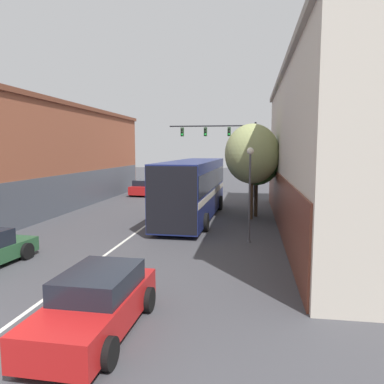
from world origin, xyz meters
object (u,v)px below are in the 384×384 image
street_lamp (250,187)px  street_tree_far (252,154)px  parked_car_left_mid (146,188)px  hatchback_foreground (96,304)px  bus (193,186)px  street_tree_near (257,158)px  traffic_signal_gantry (226,142)px

street_lamp → street_tree_far: 6.06m
parked_car_left_mid → street_lamp: (9.82, -16.75, 1.93)m
hatchback_foreground → street_lamp: bearing=-19.7°
bus → street_tree_near: size_ratio=2.15×
street_lamp → street_tree_near: (0.38, 6.95, 1.13)m
hatchback_foreground → street_tree_far: bearing=-12.2°
parked_car_left_mid → street_lamp: 19.51m
street_tree_far → street_lamp: bearing=-90.8°
bus → traffic_signal_gantry: traffic_signal_gantry is taller
bus → hatchback_foreground: bus is taller
street_tree_far → street_tree_near: bearing=74.0°
street_tree_near → bus: bearing=-161.2°
bus → parked_car_left_mid: size_ratio=2.81×
street_tree_near → street_tree_far: street_tree_far is taller
parked_car_left_mid → bus: bearing=-145.4°
parked_car_left_mid → street_tree_near: bearing=-128.7°
bus → street_lamp: size_ratio=2.67×
hatchback_foreground → street_lamp: size_ratio=0.99×
parked_car_left_mid → street_lamp: street_lamp is taller
parked_car_left_mid → traffic_signal_gantry: bearing=-85.0°
street_lamp → traffic_signal_gantry: bearing=97.5°
parked_car_left_mid → street_tree_near: size_ratio=0.77×
parked_car_left_mid → street_tree_near: street_tree_near is taller
parked_car_left_mid → traffic_signal_gantry: (7.61, -0.02, 4.29)m
traffic_signal_gantry → street_lamp: size_ratio=1.78×
street_tree_far → hatchback_foreground: bearing=-103.4°
hatchback_foreground → traffic_signal_gantry: traffic_signal_gantry is taller
bus → street_tree_near: street_tree_near is taller
hatchback_foreground → traffic_signal_gantry: size_ratio=0.56×
bus → street_tree_far: 4.14m
hatchback_foreground → street_lamp: street_lamp is taller
traffic_signal_gantry → street_tree_near: size_ratio=1.44×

